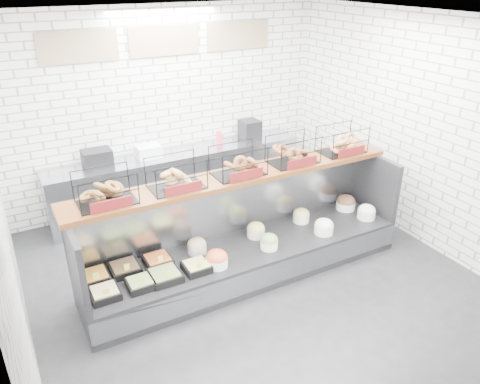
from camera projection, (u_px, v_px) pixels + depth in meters
ground at (259, 286)px, 5.60m from camera, size 5.50×5.50×0.00m
room_shell at (235, 106)px, 5.19m from camera, size 5.02×5.51×3.01m
display_case at (245, 249)px, 5.73m from camera, size 4.00×0.90×1.20m
bagel_shelf at (238, 165)px, 5.42m from camera, size 4.10×0.50×0.40m
prep_counter at (180, 178)px, 7.32m from camera, size 4.00×0.60×1.20m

